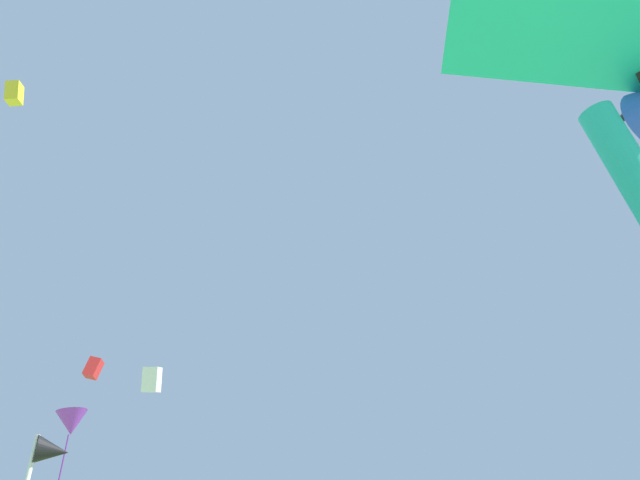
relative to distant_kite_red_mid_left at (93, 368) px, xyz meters
The scene contains 5 objects.
distant_kite_red_mid_left is the anchor object (origin of this frame).
distant_kite_yellow_low_right 14.89m from the distant_kite_red_mid_left, 129.26° to the right, with size 1.02×0.98×1.17m.
distant_kite_white_high_left 3.25m from the distant_kite_red_mid_left, 21.53° to the right, with size 1.34×1.47×1.55m.
distant_kite_purple_high_right 8.68m from the distant_kite_red_mid_left, 102.35° to the right, with size 1.90×1.79×2.94m.
marker_flag 30.62m from the distant_kite_red_mid_left, 99.43° to the right, with size 0.30×0.24×2.18m.
Camera 1 is at (-1.49, -0.55, 0.78)m, focal length 34.53 mm.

